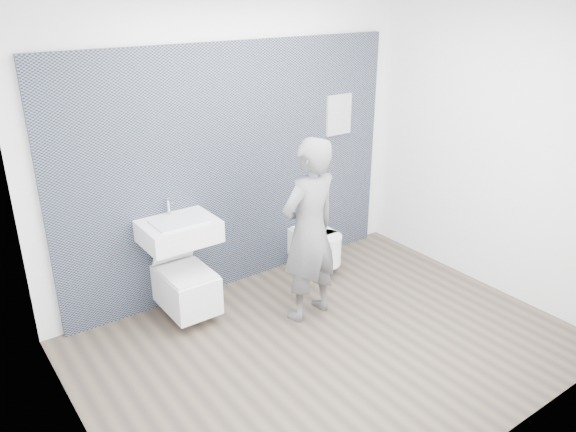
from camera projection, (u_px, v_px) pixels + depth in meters
ground at (329, 345)px, 4.81m from camera, size 4.00×4.00×0.00m
room_shell at (335, 149)px, 4.14m from camera, size 4.00×4.00×4.00m
tile_wall at (240, 278)px, 5.91m from camera, size 3.60×0.06×2.40m
washbasin at (179, 231)px, 4.97m from camera, size 0.65×0.49×0.49m
toilet_square at (186, 287)px, 5.13m from camera, size 0.42×0.61×0.77m
toilet_rounded at (318, 245)px, 5.96m from camera, size 0.36×0.60×0.33m
info_placard at (334, 249)px, 6.56m from camera, size 0.32×0.03×0.43m
visitor at (309, 231)px, 4.95m from camera, size 0.67×0.48×1.70m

